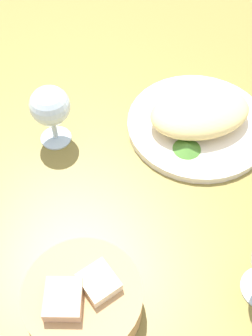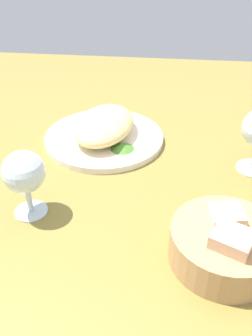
% 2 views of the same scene
% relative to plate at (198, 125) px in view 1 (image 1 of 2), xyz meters
% --- Properties ---
extents(ground_plane, '(1.40, 1.40, 0.02)m').
position_rel_plate_xyz_m(ground_plane, '(0.12, 0.10, -0.02)').
color(ground_plane, olive).
extents(plate, '(0.26, 0.26, 0.01)m').
position_rel_plate_xyz_m(plate, '(0.00, 0.00, 0.00)').
color(plate, white).
rests_on(plate, ground_plane).
extents(omelette, '(0.20, 0.15, 0.05)m').
position_rel_plate_xyz_m(omelette, '(-0.00, 0.00, 0.03)').
color(omelette, '#E9CD7F').
rests_on(omelette, plate).
extents(lettuce_garnish, '(0.05, 0.05, 0.01)m').
position_rel_plate_xyz_m(lettuce_garnish, '(0.05, 0.05, 0.01)').
color(lettuce_garnish, '#49822E').
rests_on(lettuce_garnish, plate).
extents(bread_basket, '(0.16, 0.16, 0.08)m').
position_rel_plate_xyz_m(bread_basket, '(0.32, 0.23, 0.02)').
color(bread_basket, tan).
rests_on(bread_basket, ground_plane).
extents(wine_glass_near, '(0.07, 0.07, 0.12)m').
position_rel_plate_xyz_m(wine_glass_near, '(0.25, -0.09, 0.07)').
color(wine_glass_near, silver).
rests_on(wine_glass_near, ground_plane).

